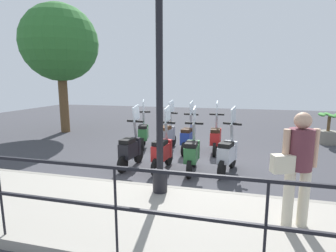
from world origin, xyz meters
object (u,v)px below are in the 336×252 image
(tree_large, at_px, (60,44))
(potted_palm, at_px, (328,131))
(scooter_far_2, at_px, (167,135))
(scooter_far_3, at_px, (143,133))
(scooter_far_0, at_px, (216,137))
(scooter_far_1, at_px, (188,137))
(scooter_near_0, at_px, (228,153))
(pedestrian_with_bag, at_px, (298,162))
(scooter_near_2, at_px, (162,151))
(scooter_near_3, at_px, (131,149))
(lamp_post_near, at_px, (159,78))
(scooter_near_1, at_px, (192,152))

(tree_large, bearing_deg, potted_palm, -88.18)
(tree_large, xyz_separation_m, scooter_far_2, (-1.75, -4.88, -3.12))
(scooter_far_3, bearing_deg, scooter_far_0, -107.05)
(scooter_far_1, bearing_deg, scooter_near_0, -134.90)
(scooter_far_0, relative_size, scooter_far_1, 1.00)
(pedestrian_with_bag, relative_size, potted_palm, 1.50)
(scooter_far_0, bearing_deg, scooter_near_2, 148.70)
(scooter_near_2, relative_size, scooter_far_1, 1.00)
(scooter_far_1, height_order, scooter_far_2, same)
(scooter_near_3, relative_size, scooter_far_2, 1.00)
(pedestrian_with_bag, bearing_deg, scooter_far_1, 10.21)
(lamp_post_near, relative_size, scooter_near_1, 2.96)
(pedestrian_with_bag, distance_m, scooter_far_3, 5.54)
(scooter_near_0, bearing_deg, scooter_far_3, 72.93)
(scooter_near_1, distance_m, scooter_far_1, 1.70)
(scooter_far_0, bearing_deg, lamp_post_near, 167.16)
(scooter_near_0, height_order, scooter_far_3, same)
(scooter_near_3, xyz_separation_m, scooter_far_1, (1.70, -1.15, 0.00))
(lamp_post_near, relative_size, pedestrian_with_bag, 2.86)
(lamp_post_near, relative_size, scooter_near_3, 2.96)
(pedestrian_with_bag, relative_size, scooter_near_2, 1.03)
(pedestrian_with_bag, bearing_deg, lamp_post_near, 54.05)
(scooter_far_2, bearing_deg, pedestrian_with_bag, -134.20)
(pedestrian_with_bag, bearing_deg, scooter_far_0, -0.29)
(lamp_post_near, distance_m, tree_large, 7.76)
(scooter_near_1, xyz_separation_m, scooter_far_1, (1.66, 0.38, 0.00))
(lamp_post_near, distance_m, scooter_far_1, 3.65)
(potted_palm, bearing_deg, scooter_far_0, 119.77)
(scooter_far_2, bearing_deg, scooter_far_1, -94.04)
(scooter_far_0, bearing_deg, scooter_far_3, 87.85)
(pedestrian_with_bag, relative_size, tree_large, 0.31)
(tree_large, distance_m, scooter_far_1, 6.68)
(scooter_near_0, xyz_separation_m, scooter_near_3, (-0.20, 2.34, 0.00))
(pedestrian_with_bag, relative_size, scooter_far_3, 1.03)
(scooter_near_0, distance_m, scooter_far_0, 1.71)
(scooter_far_0, xyz_separation_m, scooter_far_1, (-0.17, 0.79, 0.00))
(scooter_near_3, xyz_separation_m, scooter_far_0, (1.87, -1.94, 0.00))
(lamp_post_near, relative_size, tree_large, 0.89)
(potted_palm, relative_size, scooter_near_3, 0.69)
(scooter_far_0, relative_size, scooter_far_2, 1.00)
(scooter_near_3, bearing_deg, scooter_near_0, -78.87)
(scooter_near_2, bearing_deg, tree_large, 61.99)
(potted_palm, distance_m, scooter_near_2, 6.19)
(scooter_far_3, bearing_deg, scooter_near_3, 175.12)
(tree_large, distance_m, scooter_far_3, 5.40)
(scooter_near_0, distance_m, scooter_far_3, 3.21)
(potted_palm, xyz_separation_m, scooter_near_0, (-3.75, 3.24, 0.04))
(pedestrian_with_bag, xyz_separation_m, scooter_far_0, (4.05, 1.35, -0.60))
(scooter_far_0, height_order, scooter_far_3, same)
(scooter_near_2, xyz_separation_m, scooter_far_0, (1.88, -1.13, 0.00))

